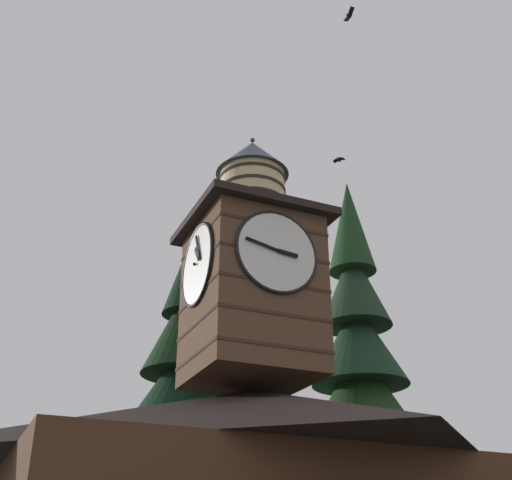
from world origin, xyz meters
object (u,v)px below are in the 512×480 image
Objects in this scene: clock_tower at (252,271)px; moon at (273,401)px; pine_tree_behind at (185,447)px; flying_bird_high at (349,15)px; pine_tree_aside at (364,437)px; flying_bird_low at (339,160)px.

moon is (-19.29, -39.14, 5.95)m from clock_tower.
moon is at bearing -119.64° from pine_tree_behind.
clock_tower is at bearing -32.22° from flying_bird_high.
pine_tree_aside is at bearing -143.33° from clock_tower.
flying_bird_high is 1.58× the size of flying_bird_low.
clock_tower is 6.47m from pine_tree_behind.
pine_tree_behind is 6.31× the size of moon.
clock_tower is 0.60× the size of pine_tree_behind.
moon is (-19.76, -34.73, 10.66)m from pine_tree_behind.
flying_bird_low is (-4.60, 3.37, 10.59)m from pine_tree_behind.
flying_bird_high is 5.38m from flying_bird_low.
flying_bird_high is at bearing 68.49° from moon.
clock_tower is 17.95× the size of flying_bird_low.
moon reaches higher than pine_tree_behind.
pine_tree_behind is 18.81× the size of flying_bird_high.
pine_tree_behind is 41.35m from moon.
moon is at bearing -109.69° from pine_tree_aside.
pine_tree_aside is 16.24m from flying_bird_high.
pine_tree_aside is (-7.20, -5.36, -3.69)m from clock_tower.
flying_bird_high is (-3.10, 1.95, 10.23)m from clock_tower.
pine_tree_behind is 12.03m from flying_bird_low.
pine_tree_behind is at bearing -60.71° from flying_bird_high.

